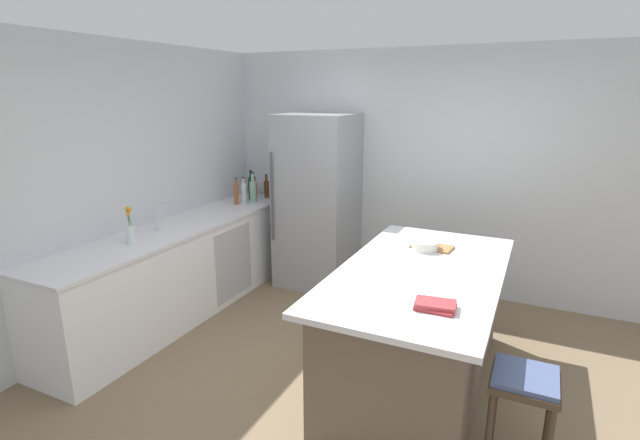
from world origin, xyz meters
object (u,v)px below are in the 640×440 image
syrup_bottle (267,188)px  refrigerator (318,201)px  sink_faucet (158,214)px  bar_stool (523,392)px  wine_bottle (251,187)px  cookbook_stack (435,305)px  gin_bottle (253,190)px  hot_sauce_bottle (255,190)px  vinegar_bottle (236,194)px  kitchen_island (418,326)px  cutting_board (432,247)px  flower_vase (130,231)px  mixing_bowl (425,246)px  soda_bottle (244,193)px

syrup_bottle → refrigerator: bearing=-12.6°
sink_faucet → refrigerator: bearing=58.6°
bar_stool → wine_bottle: (-3.17, 2.08, 0.52)m
bar_stool → cookbook_stack: 0.67m
gin_bottle → cookbook_stack: bearing=-37.4°
hot_sauce_bottle → vinegar_bottle: 0.39m
kitchen_island → cutting_board: (-0.04, 0.52, 0.46)m
vinegar_bottle → cookbook_stack: vinegar_bottle is taller
sink_faucet → gin_bottle: bearing=84.5°
flower_vase → mixing_bowl: size_ratio=1.54×
bar_stool → sink_faucet: 3.30m
soda_bottle → kitchen_island: bearing=-27.8°
sink_faucet → kitchen_island: bearing=0.7°
kitchen_island → bar_stool: bearing=-39.7°
kitchen_island → mixing_bowl: mixing_bowl is taller
flower_vase → refrigerator: bearing=65.9°
bar_stool → flower_vase: bearing=176.3°
bar_stool → mixing_bowl: mixing_bowl is taller
refrigerator → cutting_board: refrigerator is taller
wine_bottle → vinegar_bottle: 0.30m
gin_bottle → soda_bottle: bearing=-121.2°
gin_bottle → mixing_bowl: bearing=-22.1°
flower_vase → wine_bottle: wine_bottle is taller
gin_bottle → cutting_board: (2.28, -0.83, -0.12)m
sink_faucet → hot_sauce_bottle: sink_faucet is taller
refrigerator → cookbook_stack: bearing=-49.4°
soda_bottle → vinegar_bottle: 0.10m
wine_bottle → soda_bottle: size_ratio=1.15×
syrup_bottle → wine_bottle: size_ratio=0.80×
kitchen_island → soda_bottle: (-2.38, 1.25, 0.56)m
mixing_bowl → soda_bottle: bearing=160.6°
refrigerator → wine_bottle: size_ratio=5.49×
refrigerator → mixing_bowl: size_ratio=9.23×
wine_bottle → soda_bottle: bearing=-80.6°
bar_stool → syrup_bottle: (-3.07, 2.27, 0.49)m
bar_stool → gin_bottle: bearing=147.2°
refrigerator → sink_faucet: size_ratio=6.40×
syrup_bottle → wine_bottle: wine_bottle is taller
syrup_bottle → mixing_bowl: (2.24, -1.20, -0.06)m
kitchen_island → flower_vase: 2.48m
sink_faucet → flower_vase: flower_vase is taller
bar_stool → hot_sauce_bottle: 3.88m
cookbook_stack → mixing_bowl: (-0.31, 1.04, 0.02)m
flower_vase → soda_bottle: (0.00, 1.68, 0.01)m
refrigerator → mixing_bowl: 1.78m
cookbook_stack → mixing_bowl: bearing=106.4°
refrigerator → hot_sauce_bottle: 0.89m
bar_stool → cookbook_stack: size_ratio=2.55×
hot_sauce_bottle → cookbook_stack: bearing=-39.0°
bar_stool → flower_vase: 3.18m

